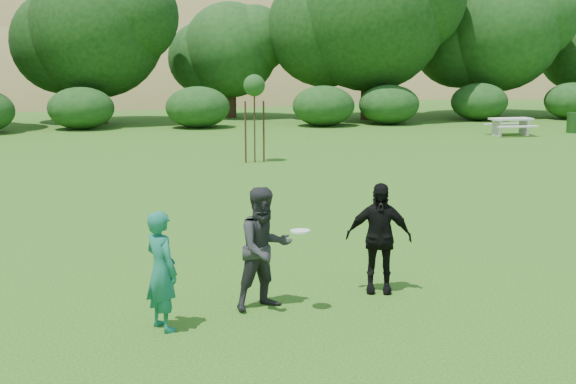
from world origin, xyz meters
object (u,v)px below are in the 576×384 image
at_px(sapling, 254,88).
at_px(picnic_table, 511,124).
at_px(trash_can_near, 574,123).
at_px(player_grey, 264,248).
at_px(player_black, 379,238).
at_px(player_teal, 161,271).

bearing_deg(sapling, picnic_table, 23.78).
bearing_deg(picnic_table, trash_can_near, 6.77).
distance_m(player_grey, player_black, 1.81).
xyz_separation_m(player_teal, trash_can_near, (19.27, 19.88, -0.33)).
distance_m(player_black, picnic_table, 22.60).
xyz_separation_m(player_grey, trash_can_near, (17.85, 19.39, -0.41)).
bearing_deg(player_grey, trash_can_near, 29.02).
height_order(player_grey, trash_can_near, player_grey).
height_order(player_teal, sapling, sapling).
bearing_deg(player_grey, player_teal, -179.52).
xyz_separation_m(player_black, sapling, (0.49, 13.27, 1.59)).
relative_size(sapling, picnic_table, 1.58).
bearing_deg(trash_can_near, player_black, -130.14).
xyz_separation_m(player_teal, player_grey, (1.43, 0.49, 0.08)).
bearing_deg(player_black, sapling, 105.23).
distance_m(player_teal, player_black, 3.31).
height_order(player_black, sapling, sapling).
xyz_separation_m(player_grey, picnic_table, (14.51, 19.00, -0.34)).
height_order(player_black, trash_can_near, player_black).
bearing_deg(sapling, trash_can_near, 20.39).
bearing_deg(picnic_table, player_teal, -129.28).
bearing_deg(picnic_table, sapling, -156.22).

